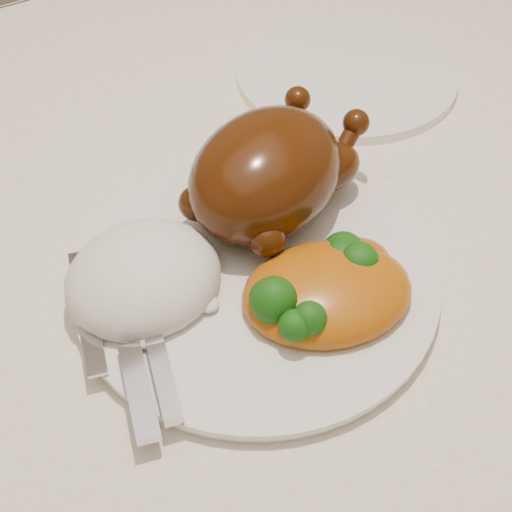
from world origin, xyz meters
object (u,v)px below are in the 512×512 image
dining_table (167,347)px  dinner_plate (256,278)px  side_plate (346,75)px  roast_chicken (269,171)px

dining_table → dinner_plate: (0.06, -0.05, 0.11)m
dinner_plate → side_plate: bearing=38.5°
dinner_plate → side_plate: dinner_plate is taller
dinner_plate → roast_chicken: bearing=48.4°
dining_table → side_plate: 0.36m
roast_chicken → dinner_plate: bearing=-152.8°
dinner_plate → roast_chicken: roast_chicken is taller
side_plate → dinner_plate: bearing=-141.5°
dining_table → roast_chicken: bearing=0.1°
dining_table → side_plate: (0.31, 0.14, 0.11)m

